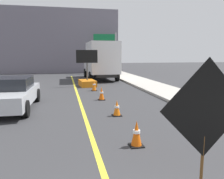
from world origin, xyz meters
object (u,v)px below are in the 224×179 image
at_px(box_truck, 101,60).
at_px(pickup_car, 9,93).
at_px(roadwork_sign, 206,111).
at_px(traffic_cone_mid_lane, 117,108).
at_px(traffic_cone_far_lane, 102,93).
at_px(highway_guide_sign, 109,46).
at_px(traffic_cone_curbside, 94,85).
at_px(traffic_cone_near_sign, 136,134).
at_px(arrow_board_trailer, 87,80).

height_order(box_truck, pickup_car, box_truck).
bearing_deg(roadwork_sign, box_truck, 86.29).
height_order(box_truck, traffic_cone_mid_lane, box_truck).
relative_size(roadwork_sign, traffic_cone_far_lane, 3.34).
height_order(roadwork_sign, highway_guide_sign, highway_guide_sign).
relative_size(box_truck, traffic_cone_mid_lane, 10.60).
bearing_deg(traffic_cone_mid_lane, traffic_cone_curbside, 90.77).
height_order(pickup_car, traffic_cone_near_sign, pickup_car).
bearing_deg(traffic_cone_far_lane, traffic_cone_mid_lane, -88.35).
bearing_deg(pickup_car, traffic_cone_mid_lane, -25.19).
distance_m(roadwork_sign, box_truck, 18.07).
xyz_separation_m(box_truck, pickup_car, (-5.77, -10.83, -1.17)).
relative_size(box_truck, traffic_cone_far_lane, 9.43).
bearing_deg(highway_guide_sign, roadwork_sign, -97.60).
bearing_deg(traffic_cone_mid_lane, traffic_cone_near_sign, -93.28).
height_order(traffic_cone_far_lane, traffic_cone_curbside, traffic_cone_curbside).
relative_size(highway_guide_sign, traffic_cone_mid_lane, 8.03).
height_order(box_truck, highway_guide_sign, highway_guide_sign).
bearing_deg(pickup_car, traffic_cone_curbside, 44.44).
distance_m(pickup_car, traffic_cone_far_lane, 4.41).
bearing_deg(traffic_cone_mid_lane, roadwork_sign, -87.15).
bearing_deg(pickup_car, highway_guide_sign, 65.18).
distance_m(traffic_cone_far_lane, traffic_cone_curbside, 3.08).
distance_m(roadwork_sign, pickup_car, 8.57).
relative_size(traffic_cone_far_lane, traffic_cone_curbside, 0.94).
height_order(roadwork_sign, box_truck, box_truck).
distance_m(roadwork_sign, highway_guide_sign, 24.38).
relative_size(roadwork_sign, box_truck, 0.35).
distance_m(arrow_board_trailer, traffic_cone_near_sign, 11.46).
bearing_deg(arrow_board_trailer, traffic_cone_far_lane, -87.75).
xyz_separation_m(arrow_board_trailer, traffic_cone_curbside, (0.22, -2.28, -0.11)).
height_order(highway_guide_sign, traffic_cone_mid_lane, highway_guide_sign).
relative_size(highway_guide_sign, traffic_cone_near_sign, 7.23).
relative_size(pickup_car, highway_guide_sign, 0.90).
height_order(traffic_cone_mid_lane, traffic_cone_far_lane, traffic_cone_far_lane).
relative_size(pickup_car, traffic_cone_curbside, 6.03).
bearing_deg(arrow_board_trailer, box_truck, 68.48).
bearing_deg(highway_guide_sign, box_truck, -108.67).
xyz_separation_m(traffic_cone_far_lane, traffic_cone_curbside, (0.01, 3.08, 0.02)).
bearing_deg(traffic_cone_curbside, pickup_car, -135.56).
bearing_deg(traffic_cone_curbside, roadwork_sign, -88.29).
xyz_separation_m(box_truck, traffic_cone_near_sign, (-1.59, -15.83, -1.53)).
bearing_deg(traffic_cone_near_sign, pickup_car, 129.85).
height_order(traffic_cone_near_sign, traffic_cone_curbside, traffic_cone_curbside).
distance_m(highway_guide_sign, traffic_cone_mid_lane, 19.50).
bearing_deg(highway_guide_sign, traffic_cone_curbside, -105.62).
bearing_deg(traffic_cone_near_sign, highway_guide_sign, 80.56).
bearing_deg(traffic_cone_far_lane, arrow_board_trailer, 92.25).
bearing_deg(box_truck, highway_guide_sign, 71.33).
bearing_deg(traffic_cone_mid_lane, pickup_car, 154.81).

